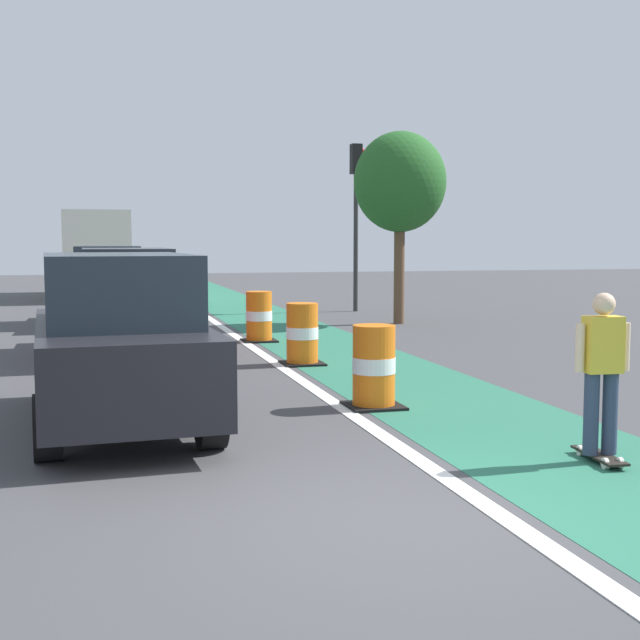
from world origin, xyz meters
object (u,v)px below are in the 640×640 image
at_px(traffic_barrel_mid, 302,335).
at_px(parked_suv_second, 127,300).
at_px(parked_suv_third, 108,284).
at_px(traffic_barrel_back, 259,317).
at_px(parked_suv_nearest, 118,339).
at_px(skateboarder_on_lane, 602,371).
at_px(delivery_truck_down_block, 94,249).
at_px(street_tree_sidewalk, 400,183).
at_px(traffic_barrel_front, 374,367).
at_px(traffic_light_corner, 356,197).

bearing_deg(traffic_barrel_mid, parked_suv_second, 142.15).
height_order(parked_suv_third, traffic_barrel_back, parked_suv_third).
bearing_deg(parked_suv_third, parked_suv_nearest, -90.46).
distance_m(skateboarder_on_lane, delivery_truck_down_block, 26.88).
distance_m(parked_suv_third, street_tree_sidewalk, 8.07).
bearing_deg(parked_suv_third, traffic_barrel_mid, -69.34).
bearing_deg(traffic_barrel_front, traffic_barrel_back, 90.68).
bearing_deg(delivery_truck_down_block, traffic_barrel_mid, -79.60).
relative_size(traffic_barrel_front, traffic_barrel_back, 1.00).
bearing_deg(skateboarder_on_lane, street_tree_sidewalk, 78.00).
bearing_deg(traffic_barrel_front, street_tree_sidewalk, 68.19).
xyz_separation_m(parked_suv_nearest, street_tree_sidewalk, (7.49, 10.83, 2.63)).
height_order(parked_suv_second, traffic_barrel_mid, parked_suv_second).
relative_size(parked_suv_third, traffic_barrel_front, 4.24).
distance_m(parked_suv_third, traffic_light_corner, 8.12).
bearing_deg(traffic_barrel_back, skateboarder_on_lane, -82.70).
bearing_deg(parked_suv_nearest, parked_suv_third, 89.54).
bearing_deg(traffic_barrel_mid, traffic_barrel_back, 91.63).
height_order(parked_suv_third, traffic_barrel_mid, parked_suv_third).
distance_m(traffic_barrel_back, traffic_light_corner, 8.76).
height_order(traffic_barrel_front, traffic_barrel_mid, same).
distance_m(parked_suv_second, traffic_barrel_front, 6.97).
bearing_deg(skateboarder_on_lane, traffic_barrel_front, 111.85).
height_order(parked_suv_second, traffic_barrel_back, parked_suv_second).
bearing_deg(parked_suv_nearest, traffic_light_corner, 63.06).
height_order(parked_suv_nearest, traffic_barrel_front, parked_suv_nearest).
height_order(parked_suv_nearest, traffic_barrel_mid, parked_suv_nearest).
relative_size(parked_suv_second, delivery_truck_down_block, 0.60).
distance_m(parked_suv_nearest, street_tree_sidewalk, 13.42).
relative_size(parked_suv_third, traffic_light_corner, 0.91).
bearing_deg(traffic_barrel_back, delivery_truck_down_block, 102.33).
distance_m(skateboarder_on_lane, traffic_barrel_mid, 7.36).
height_order(parked_suv_third, traffic_barrel_front, parked_suv_third).
bearing_deg(parked_suv_nearest, street_tree_sidewalk, 55.34).
relative_size(parked_suv_second, traffic_barrel_mid, 4.24).
height_order(delivery_truck_down_block, street_tree_sidewalk, street_tree_sidewalk).
xyz_separation_m(traffic_barrel_front, street_tree_sidewalk, (4.21, 10.53, 3.14)).
bearing_deg(parked_suv_nearest, skateboarder_on_lane, -32.62).
relative_size(traffic_barrel_mid, traffic_barrel_back, 1.00).
bearing_deg(traffic_barrel_back, traffic_barrel_front, -89.32).
distance_m(traffic_barrel_mid, street_tree_sidewalk, 8.36).
height_order(skateboarder_on_lane, delivery_truck_down_block, delivery_truck_down_block).
relative_size(traffic_barrel_back, traffic_light_corner, 0.21).
relative_size(parked_suv_second, parked_suv_third, 1.00).
distance_m(traffic_barrel_front, street_tree_sidewalk, 11.77).
bearing_deg(traffic_light_corner, traffic_barrel_back, -122.03).
bearing_deg(delivery_truck_down_block, parked_suv_third, -88.19).
xyz_separation_m(parked_suv_third, traffic_barrel_back, (3.08, -4.88, -0.50)).
height_order(parked_suv_second, traffic_barrel_front, parked_suv_second).
xyz_separation_m(skateboarder_on_lane, street_tree_sidewalk, (2.92, 13.75, 2.76)).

